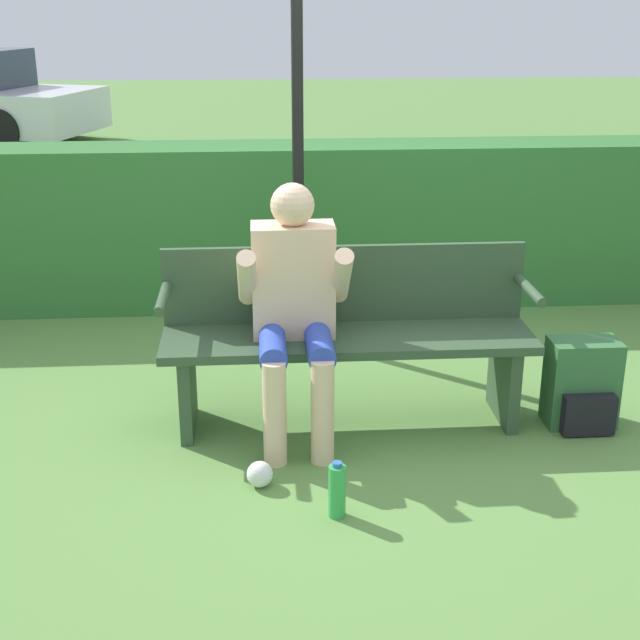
# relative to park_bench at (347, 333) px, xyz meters

# --- Properties ---
(ground_plane) EXTENTS (40.00, 40.00, 0.00)m
(ground_plane) POSITION_rel_park_bench_xyz_m (0.00, -0.06, -0.47)
(ground_plane) COLOR #5B8942
(hedge_back) EXTENTS (12.00, 0.52, 1.13)m
(hedge_back) POSITION_rel_park_bench_xyz_m (0.00, 1.91, 0.09)
(hedge_back) COLOR #337033
(hedge_back) RESTS_ON ground
(park_bench) EXTENTS (1.87, 0.47, 0.89)m
(park_bench) POSITION_rel_park_bench_xyz_m (0.00, 0.00, 0.00)
(park_bench) COLOR #334C33
(park_bench) RESTS_ON ground
(person_seated) EXTENTS (0.54, 0.62, 1.25)m
(person_seated) POSITION_rel_park_bench_xyz_m (-0.27, -0.12, 0.23)
(person_seated) COLOR beige
(person_seated) RESTS_ON ground
(backpack) EXTENTS (0.35, 0.28, 0.46)m
(backpack) POSITION_rel_park_bench_xyz_m (1.19, -0.17, -0.26)
(backpack) COLOR #336638
(backpack) RESTS_ON ground
(water_bottle) EXTENTS (0.07, 0.07, 0.26)m
(water_bottle) POSITION_rel_park_bench_xyz_m (-0.13, -0.94, -0.35)
(water_bottle) COLOR green
(water_bottle) RESTS_ON ground
(signpost) EXTENTS (0.31, 0.09, 2.72)m
(signpost) POSITION_rel_park_bench_xyz_m (-0.19, 1.15, 1.04)
(signpost) COLOR black
(signpost) RESTS_ON ground
(litter_crumple) EXTENTS (0.12, 0.12, 0.12)m
(litter_crumple) POSITION_rel_park_bench_xyz_m (-0.46, -0.67, -0.42)
(litter_crumple) COLOR silver
(litter_crumple) RESTS_ON ground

